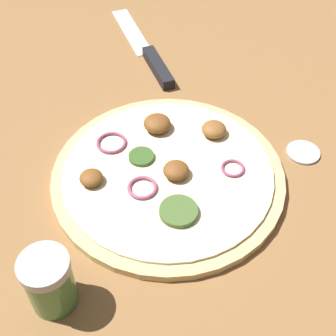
% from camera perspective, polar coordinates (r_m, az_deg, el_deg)
% --- Properties ---
extents(ground_plane, '(3.00, 3.00, 0.00)m').
position_cam_1_polar(ground_plane, '(0.63, 0.00, -1.33)').
color(ground_plane, olive).
extents(pizza, '(0.31, 0.31, 0.04)m').
position_cam_1_polar(pizza, '(0.63, -0.04, -0.68)').
color(pizza, '#D6B77A').
rests_on(pizza, ground_plane).
extents(knife, '(0.27, 0.07, 0.02)m').
position_cam_1_polar(knife, '(0.83, -2.02, 13.30)').
color(knife, silver).
rests_on(knife, ground_plane).
extents(spice_jar, '(0.05, 0.05, 0.08)m').
position_cam_1_polar(spice_jar, '(0.51, -14.25, -13.30)').
color(spice_jar, '#4C7F42').
rests_on(spice_jar, ground_plane).
extents(loose_cap, '(0.05, 0.05, 0.01)m').
position_cam_1_polar(loose_cap, '(0.69, 16.18, 1.95)').
color(loose_cap, '#B2B2B7').
rests_on(loose_cap, ground_plane).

